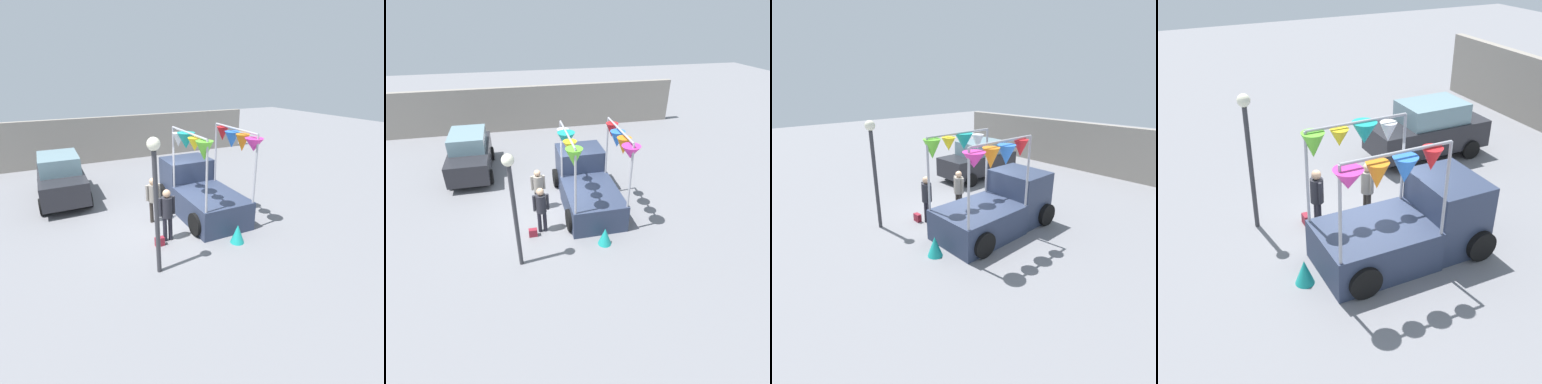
{
  "view_description": "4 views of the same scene",
  "coord_description": "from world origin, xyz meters",
  "views": [
    {
      "loc": [
        -3.65,
        -8.85,
        4.89
      ],
      "look_at": [
        0.47,
        -0.54,
        1.23
      ],
      "focal_mm": 28.0,
      "sensor_mm": 36.0,
      "label": 1
    },
    {
      "loc": [
        -1.25,
        -9.25,
        6.57
      ],
      "look_at": [
        0.64,
        -0.85,
        1.24
      ],
      "focal_mm": 28.0,
      "sensor_mm": 36.0,
      "label": 2
    },
    {
      "loc": [
        7.3,
        -6.53,
        4.69
      ],
      "look_at": [
        0.37,
        -0.32,
        1.24
      ],
      "focal_mm": 28.0,
      "sensor_mm": 36.0,
      "label": 3
    },
    {
      "loc": [
        9.18,
        -4.88,
        7.0
      ],
      "look_at": [
        0.42,
        -0.71,
        1.55
      ],
      "focal_mm": 45.0,
      "sensor_mm": 36.0,
      "label": 4
    }
  ],
  "objects": [
    {
      "name": "ground_plane",
      "position": [
        0.0,
        0.0,
        0.0
      ],
      "size": [
        60.0,
        60.0,
        0.0
      ],
      "primitive_type": "plane",
      "color": "slate"
    },
    {
      "name": "vendor_truck",
      "position": [
        1.24,
        0.48,
        0.93
      ],
      "size": [
        2.56,
        4.19,
        3.24
      ],
      "color": "#2D3851",
      "rests_on": "ground"
    },
    {
      "name": "parked_car",
      "position": [
        -3.29,
        3.95,
        0.94
      ],
      "size": [
        1.88,
        4.0,
        1.88
      ],
      "color": "#26262B",
      "rests_on": "ground"
    },
    {
      "name": "person_customer",
      "position": [
        -0.66,
        -1.11,
        1.03
      ],
      "size": [
        0.53,
        0.34,
        1.71
      ],
      "color": "black",
      "rests_on": "ground"
    },
    {
      "name": "person_vendor",
      "position": [
        -0.61,
        0.29,
        0.98
      ],
      "size": [
        0.53,
        0.34,
        1.63
      ],
      "color": "#2D2823",
      "rests_on": "ground"
    },
    {
      "name": "handbag",
      "position": [
        -1.01,
        -1.31,
        0.14
      ],
      "size": [
        0.28,
        0.16,
        0.28
      ],
      "primitive_type": "cube",
      "color": "maroon",
      "rests_on": "ground"
    },
    {
      "name": "street_lamp",
      "position": [
        -1.47,
        -2.51,
        2.37
      ],
      "size": [
        0.32,
        0.32,
        3.59
      ],
      "color": "#333338",
      "rests_on": "ground"
    },
    {
      "name": "brick_boundary_wall",
      "position": [
        0.0,
        9.25,
        1.3
      ],
      "size": [
        18.0,
        0.36,
        2.6
      ],
      "primitive_type": "cube",
      "color": "gray",
      "rests_on": "ground"
    },
    {
      "name": "folded_kite_bundle_teal",
      "position": [
        1.23,
        -2.2,
        0.3
      ],
      "size": [
        0.47,
        0.47,
        0.6
      ],
      "primitive_type": "cone",
      "rotation": [
        0.0,
        0.0,
        0.08
      ],
      "color": "teal",
      "rests_on": "ground"
    }
  ]
}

